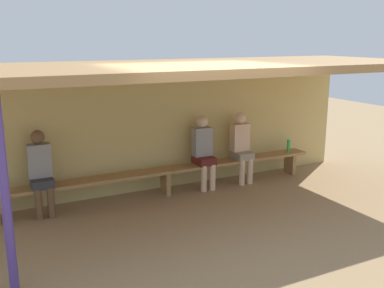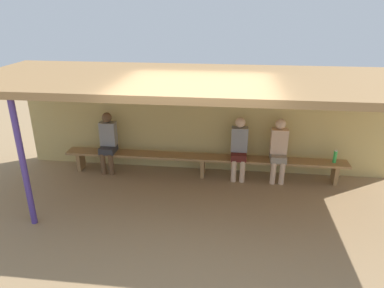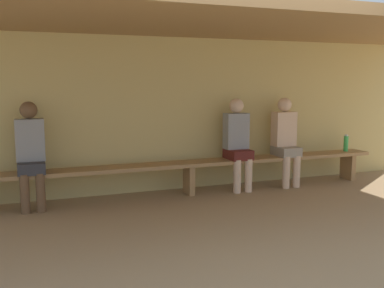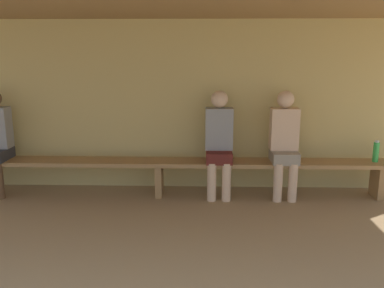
# 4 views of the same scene
# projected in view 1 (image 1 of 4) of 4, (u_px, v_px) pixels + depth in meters

# --- Properties ---
(ground_plane) EXTENTS (24.00, 24.00, 0.00)m
(ground_plane) POSITION_uv_depth(u_px,v_px,m) (208.00, 226.00, 6.49)
(ground_plane) COLOR #9E7F59
(back_wall) EXTENTS (8.00, 0.20, 2.20)m
(back_wall) POSITION_uv_depth(u_px,v_px,m) (155.00, 128.00, 7.97)
(back_wall) COLOR tan
(back_wall) RESTS_ON ground
(dugout_roof) EXTENTS (8.00, 2.80, 0.12)m
(dugout_roof) POSITION_uv_depth(u_px,v_px,m) (186.00, 68.00, 6.57)
(dugout_roof) COLOR #9E7547
(dugout_roof) RESTS_ON back_wall
(support_post) EXTENTS (0.10, 0.10, 2.20)m
(support_post) POSITION_uv_depth(u_px,v_px,m) (5.00, 196.00, 4.58)
(support_post) COLOR #4C388C
(support_post) RESTS_ON ground
(bench) EXTENTS (6.00, 0.36, 0.46)m
(bench) POSITION_uv_depth(u_px,v_px,m) (165.00, 173.00, 7.75)
(bench) COLOR #9E7547
(bench) RESTS_ON ground
(player_in_white) EXTENTS (0.34, 0.42, 1.34)m
(player_in_white) POSITION_uv_depth(u_px,v_px,m) (241.00, 145.00, 8.35)
(player_in_white) COLOR gray
(player_in_white) RESTS_ON ground
(player_in_red) EXTENTS (0.34, 0.42, 1.34)m
(player_in_red) POSITION_uv_depth(u_px,v_px,m) (203.00, 149.00, 8.00)
(player_in_red) COLOR #591E19
(player_in_red) RESTS_ON ground
(player_in_blue) EXTENTS (0.34, 0.42, 1.34)m
(player_in_blue) POSITION_uv_depth(u_px,v_px,m) (41.00, 170.00, 6.77)
(player_in_blue) COLOR #333338
(player_in_blue) RESTS_ON ground
(water_bottle_blue) EXTENTS (0.07, 0.07, 0.27)m
(water_bottle_blue) POSITION_uv_depth(u_px,v_px,m) (289.00, 145.00, 8.89)
(water_bottle_blue) COLOR green
(water_bottle_blue) RESTS_ON bench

